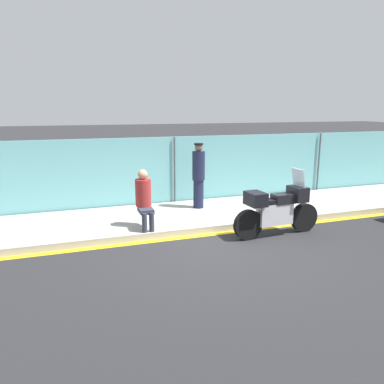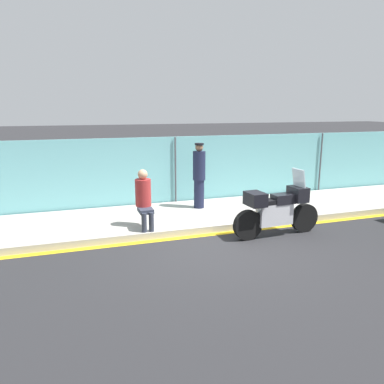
% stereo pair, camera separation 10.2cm
% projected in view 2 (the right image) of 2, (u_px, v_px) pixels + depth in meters
% --- Properties ---
extents(ground_plane, '(120.00, 120.00, 0.00)m').
position_uv_depth(ground_plane, '(219.00, 246.00, 8.05)').
color(ground_plane, '#262628').
extents(sidewalk, '(37.51, 2.59, 0.17)m').
position_uv_depth(sidewalk, '(189.00, 216.00, 9.99)').
color(sidewalk, '#ADA89E').
rests_on(sidewalk, ground_plane).
extents(curb_paint_stripe, '(37.51, 0.18, 0.01)m').
position_uv_depth(curb_paint_stripe, '(207.00, 235.00, 8.72)').
color(curb_paint_stripe, gold).
rests_on(curb_paint_stripe, ground_plane).
extents(storefront_fence, '(35.63, 0.17, 2.08)m').
position_uv_depth(storefront_fence, '(175.00, 172.00, 11.06)').
color(storefront_fence, '#6BB2B7').
rests_on(storefront_fence, ground_plane).
extents(motorcycle, '(2.22, 0.57, 1.54)m').
position_uv_depth(motorcycle, '(277.00, 210.00, 8.55)').
color(motorcycle, black).
rests_on(motorcycle, ground_plane).
extents(officer_standing, '(0.35, 0.35, 1.80)m').
position_uv_depth(officer_standing, '(199.00, 175.00, 10.28)').
color(officer_standing, '#191E38').
rests_on(officer_standing, sidewalk).
extents(person_seated_on_curb, '(0.37, 0.69, 1.35)m').
position_uv_depth(person_seated_on_curb, '(144.00, 196.00, 8.63)').
color(person_seated_on_curb, '#2D3342').
rests_on(person_seated_on_curb, sidewalk).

